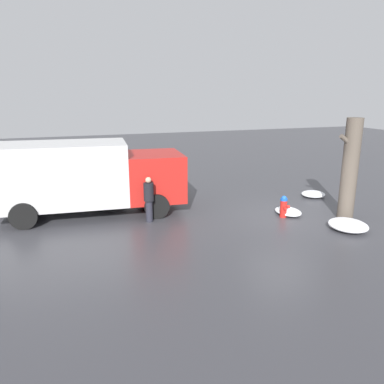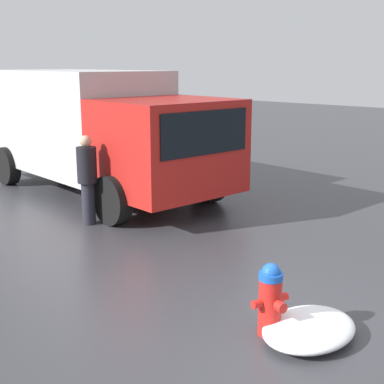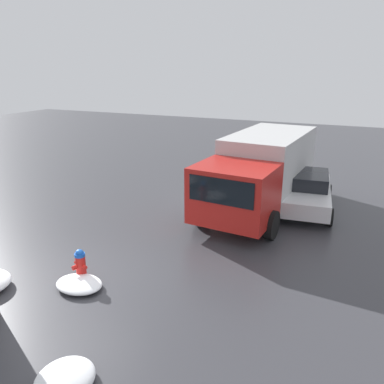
# 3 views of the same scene
# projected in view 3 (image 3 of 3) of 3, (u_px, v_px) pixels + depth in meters

# --- Properties ---
(ground_plane) EXTENTS (60.00, 60.00, 0.00)m
(ground_plane) POSITION_uv_depth(u_px,v_px,m) (82.00, 279.00, 9.32)
(ground_plane) COLOR #38383D
(fire_hydrant) EXTENTS (0.36, 0.45, 0.81)m
(fire_hydrant) POSITION_uv_depth(u_px,v_px,m) (80.00, 264.00, 9.19)
(fire_hydrant) COLOR red
(fire_hydrant) RESTS_ON ground_plane
(delivery_truck) EXTENTS (6.99, 3.12, 2.68)m
(delivery_truck) POSITION_uv_depth(u_px,v_px,m) (261.00, 169.00, 13.59)
(delivery_truck) COLOR red
(delivery_truck) RESTS_ON ground_plane
(pedestrian) EXTENTS (0.35, 0.35, 1.61)m
(pedestrian) POSITION_uv_depth(u_px,v_px,m) (198.00, 195.00, 12.72)
(pedestrian) COLOR #23232D
(pedestrian) RESTS_ON ground_plane
(parked_car) EXTENTS (4.22, 2.38, 1.33)m
(parked_car) POSITION_uv_depth(u_px,v_px,m) (304.00, 190.00, 13.79)
(parked_car) COLOR silver
(parked_car) RESTS_ON ground_plane
(snow_pile_curbside) EXTENTS (0.88, 1.17, 0.22)m
(snow_pile_curbside) POSITION_uv_depth(u_px,v_px,m) (79.00, 284.00, 8.89)
(snow_pile_curbside) COLOR white
(snow_pile_curbside) RESTS_ON ground_plane
(snow_pile_by_tree) EXTENTS (1.01, 0.97, 0.26)m
(snow_pile_by_tree) POSITION_uv_depth(u_px,v_px,m) (65.00, 379.00, 6.16)
(snow_pile_by_tree) COLOR white
(snow_pile_by_tree) RESTS_ON ground_plane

